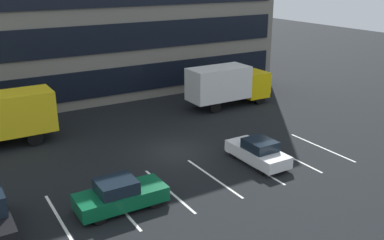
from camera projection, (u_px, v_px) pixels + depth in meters
name	position (u px, v px, depth m)	size (l,w,h in m)	color
ground_plane	(175.00, 151.00, 27.45)	(120.00, 120.00, 0.00)	black
lot_markings	(213.00, 178.00, 23.93)	(16.94, 5.40, 0.01)	silver
box_truck_yellow	(228.00, 84.00, 36.02)	(7.33, 2.43, 3.40)	yellow
sedan_white	(258.00, 152.00, 25.55)	(1.75, 4.17, 1.49)	white
sedan_forest	(120.00, 195.00, 20.60)	(4.32, 1.81, 1.55)	#0C5933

